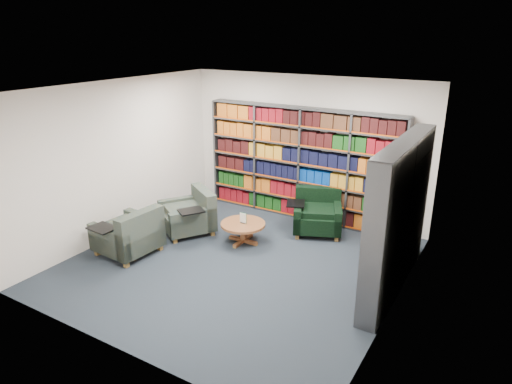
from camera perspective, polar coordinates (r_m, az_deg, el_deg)
The scene contains 7 objects.
room_shell at distance 6.97m, azimuth -2.52°, elevation 1.29°, with size 5.02×5.02×2.82m.
bookshelf_back at distance 9.01m, azimuth 5.68°, elevation 3.49°, with size 4.00×0.28×2.20m.
bookshelf_right at distance 6.73m, azimuth 17.41°, elevation -3.03°, with size 0.28×2.50×2.20m.
chair_teal_left at distance 8.61m, azimuth -8.07°, elevation -2.89°, with size 1.21×1.21×0.79m.
chair_green_right at distance 8.65m, azimuth 7.67°, elevation -2.81°, with size 1.15×1.13×0.78m.
chair_teal_front at distance 7.95m, azimuth -15.37°, elevation -5.33°, with size 0.96×1.09×0.82m.
coffee_table at distance 8.09m, azimuth -1.63°, elevation -4.39°, with size 0.79×0.79×0.56m.
Camera 1 is at (3.64, -5.52, 3.59)m, focal length 32.00 mm.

